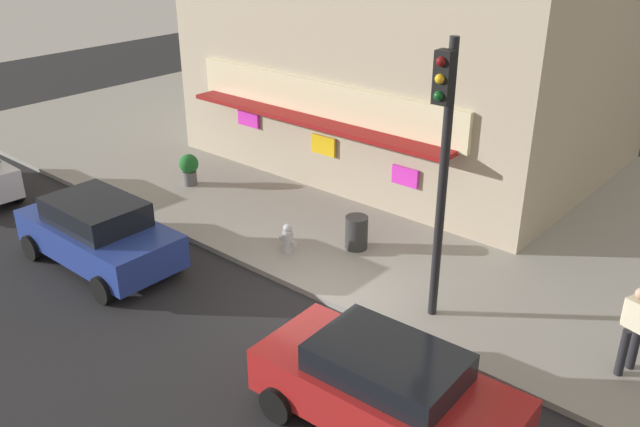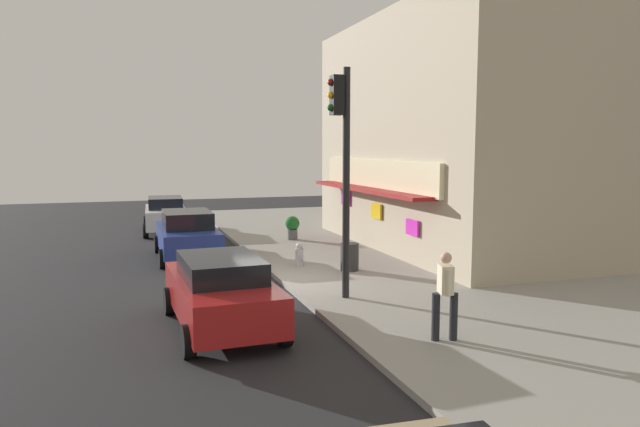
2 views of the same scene
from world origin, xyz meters
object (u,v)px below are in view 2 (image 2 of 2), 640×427
potted_plant_by_doorway (292,226)px  trash_can (350,257)px  parked_car_blue (187,234)px  pedestrian (445,292)px  traffic_light (343,153)px  parked_car_white (166,214)px  parked_car_red (221,291)px  fire_hydrant (299,255)px

potted_plant_by_doorway → trash_can: bearing=0.1°
trash_can → parked_car_blue: bearing=-134.1°
trash_can → pedestrian: bearing=-5.4°
traffic_light → pedestrian: size_ratio=3.25×
traffic_light → parked_car_white: (-13.92, -3.35, -2.91)m
potted_plant_by_doorway → parked_car_white: size_ratio=0.23×
pedestrian → parked_car_blue: bearing=-160.9°
trash_can → parked_car_red: bearing=-47.9°
parked_car_red → parked_car_white: size_ratio=1.05×
pedestrian → potted_plant_by_doorway: 13.05m
fire_hydrant → parked_car_blue: (-3.15, -3.16, 0.36)m
parked_car_blue → parked_car_red: bearing=-1.0°
traffic_light → potted_plant_by_doorway: size_ratio=5.90×
fire_hydrant → parked_car_blue: parked_car_blue is taller
parked_car_blue → parked_car_red: size_ratio=0.97×
traffic_light → pedestrian: traffic_light is taller
parked_car_red → trash_can: bearing=132.1°
potted_plant_by_doorway → parked_car_white: 6.57m
parked_car_blue → parked_car_red: parked_car_blue is taller
parked_car_blue → parked_car_white: bearing=-177.4°
potted_plant_by_doorway → parked_car_red: parked_car_red is taller
parked_car_white → potted_plant_by_doorway: bearing=45.8°
traffic_light → parked_car_white: traffic_light is taller
pedestrian → fire_hydrant: bearing=-175.3°
traffic_light → parked_car_white: size_ratio=1.34×
traffic_light → fire_hydrant: bearing=178.5°
parked_car_blue → parked_car_white: size_ratio=1.02×
trash_can → potted_plant_by_doorway: 6.35m
parked_car_white → pedestrian: bearing=13.1°
potted_plant_by_doorway → traffic_light: bearing=-8.3°
traffic_light → trash_can: 4.58m
fire_hydrant → parked_car_white: (-9.80, -3.46, 0.34)m
parked_car_red → traffic_light: bearing=109.6°
potted_plant_by_doorway → parked_car_white: bearing=-134.2°
fire_hydrant → parked_car_white: 10.40m
fire_hydrant → potted_plant_by_doorway: potted_plant_by_doorway is taller
traffic_light → fire_hydrant: (-4.12, 0.11, -3.25)m
traffic_light → parked_car_white: bearing=-166.5°
traffic_light → pedestrian: 4.61m
trash_can → parked_car_red: 6.17m
traffic_light → fire_hydrant: size_ratio=7.50×
fire_hydrant → potted_plant_by_doorway: size_ratio=0.79×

